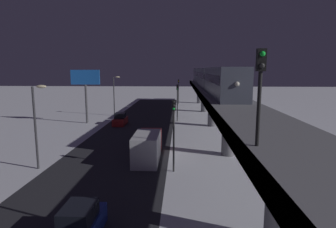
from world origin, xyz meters
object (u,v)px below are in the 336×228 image
box_truck (148,146)px  sedan_blue (79,227)px  sedan_red (120,120)px  traffic_light_near (174,125)px  subway_train (208,77)px  commercial_billboard (85,82)px  traffic_light_far (179,88)px  traffic_light_mid (177,97)px  rail_signal (260,81)px

box_truck → sedan_blue: bearing=81.9°
sedan_red → traffic_light_near: size_ratio=0.66×
subway_train → commercial_billboard: subway_train is taller
subway_train → sedan_red: subway_train is taller
sedan_blue → traffic_light_far: size_ratio=0.70×
sedan_blue → traffic_light_near: bearing=65.8°
subway_train → traffic_light_mid: subway_train is taller
rail_signal → box_truck: 18.54m
box_truck → rail_signal: bearing=112.4°
rail_signal → traffic_light_near: 13.59m
sedan_red → commercial_billboard: commercial_billboard is taller
sedan_red → traffic_light_far: (-9.30, -28.18, 3.40)m
subway_train → traffic_light_near: (5.63, 29.30, -3.40)m
subway_train → traffic_light_far: 21.04m
rail_signal → sedan_red: (13.10, -33.40, -7.74)m
traffic_light_far → sedan_blue: bearing=85.5°
traffic_light_near → traffic_light_far: 49.28m
traffic_light_near → sedan_blue: bearing=65.8°
sedan_blue → traffic_light_near: size_ratio=0.70×
traffic_light_far → rail_signal: bearing=93.5°
box_truck → traffic_light_mid: (-2.70, -21.14, 2.85)m
box_truck → traffic_light_mid: traffic_light_mid is taller
sedan_blue → traffic_light_far: (-4.70, -59.75, 3.40)m
box_truck → commercial_billboard: bearing=-56.2°
box_truck → traffic_light_near: traffic_light_near is taller
traffic_light_far → commercial_billboard: commercial_billboard is taller
sedan_red → traffic_light_far: bearing=-108.3°
subway_train → traffic_light_far: bearing=-74.3°
subway_train → box_truck: subway_train is taller
sedan_blue → box_truck: box_truck is taller
sedan_blue → traffic_light_far: traffic_light_far is taller
rail_signal → sedan_red: bearing=-68.6°
box_truck → traffic_light_near: 5.26m
box_truck → sedan_red: bearing=-69.4°
rail_signal → commercial_billboard: rail_signal is taller
sedan_blue → traffic_light_mid: 35.58m
rail_signal → sedan_blue: (8.50, -1.83, -7.74)m
rail_signal → traffic_light_far: 61.85m
box_truck → traffic_light_mid: 21.50m
subway_train → traffic_light_mid: 8.06m
sedan_red → traffic_light_far: size_ratio=0.66×
sedan_red → sedan_blue: bearing=98.3°
sedan_red → traffic_light_near: bearing=113.8°
rail_signal → commercial_billboard: bearing=-61.2°
subway_train → sedan_blue: size_ratio=12.35×
commercial_billboard → sedan_blue: bearing=107.8°
subway_train → commercial_billboard: (20.81, 7.13, -0.76)m
sedan_red → traffic_light_near: traffic_light_near is taller
subway_train → traffic_light_mid: (5.63, 4.66, -3.40)m
sedan_red → commercial_billboard: size_ratio=0.47×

